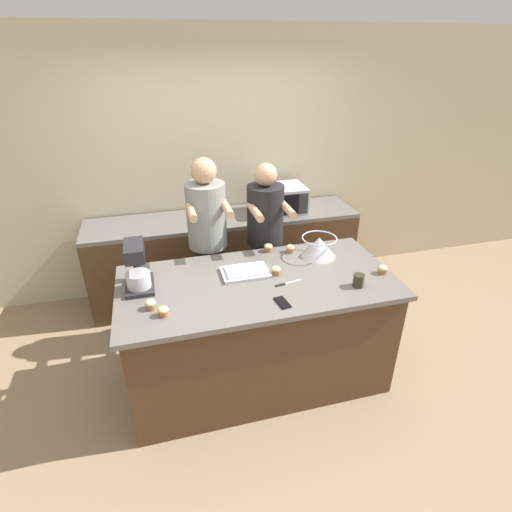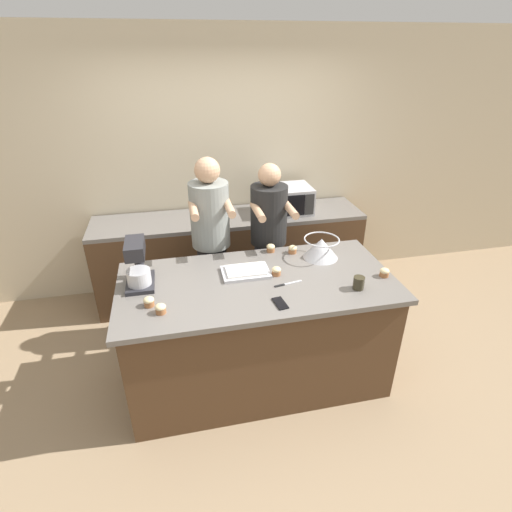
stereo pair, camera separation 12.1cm
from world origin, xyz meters
The scene contains 19 objects.
ground_plane centered at (0.00, 0.00, 0.00)m, with size 16.00×16.00×0.00m, color #937A5B.
back_wall centered at (0.00, 1.68, 1.35)m, with size 10.00×0.06×2.70m.
island_counter centered at (0.00, 0.00, 0.47)m, with size 2.06×0.99×0.94m.
back_counter centered at (0.00, 1.33, 0.46)m, with size 2.80×0.60×0.93m.
person_left centered at (-0.26, 0.69, 0.90)m, with size 0.35×0.51×1.71m.
person_right centered at (0.26, 0.69, 0.86)m, with size 0.34×0.50×1.63m.
stand_mixer centered at (-0.85, 0.12, 1.10)m, with size 0.20×0.30×0.36m.
mixing_bowl centered at (0.59, 0.25, 1.03)m, with size 0.29×0.29×0.17m.
baking_tray centered at (-0.07, 0.12, 0.96)m, with size 0.36×0.24×0.04m.
microwave_oven centered at (0.63, 1.33, 1.07)m, with size 0.47×0.40×0.27m.
cell_phone centered at (0.08, -0.33, 0.95)m, with size 0.09×0.15×0.01m.
drinking_glass centered at (0.68, -0.27, 0.99)m, with size 0.08×0.08×0.10m.
knife centered at (0.20, -0.10, 0.95)m, with size 0.22×0.06×0.01m.
cupcake_0 centered at (0.39, 0.37, 0.98)m, with size 0.07×0.07×0.07m.
cupcake_1 centered at (0.21, 0.44, 0.98)m, with size 0.07×0.07×0.07m.
cupcake_2 centered at (0.95, -0.15, 0.98)m, with size 0.07×0.07×0.07m.
cupcake_3 centered at (0.16, 0.05, 0.98)m, with size 0.07×0.07×0.07m.
cupcake_4 centered at (-0.78, -0.17, 0.98)m, with size 0.07×0.07×0.07m.
cupcake_5 centered at (-0.71, -0.26, 0.98)m, with size 0.07×0.07×0.07m.
Camera 2 is at (-0.56, -2.48, 2.50)m, focal length 28.00 mm.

